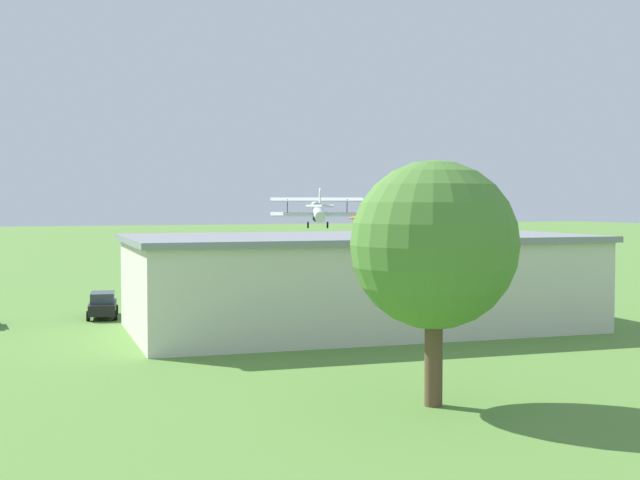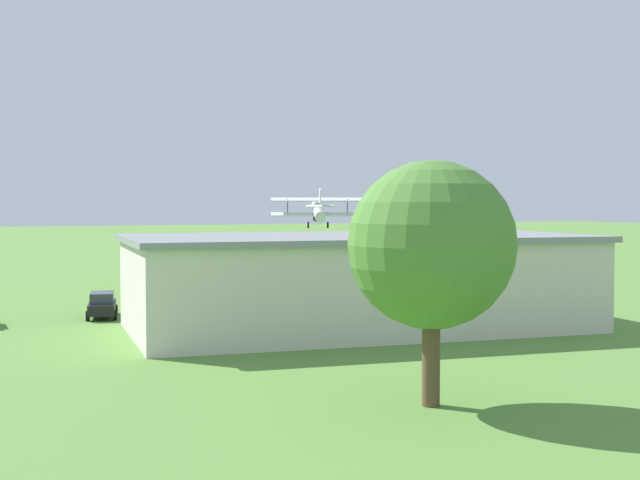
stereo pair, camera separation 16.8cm
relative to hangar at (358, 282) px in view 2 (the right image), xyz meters
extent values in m
plane|color=#568438|center=(-1.81, -39.52, -2.77)|extent=(400.00, 400.00, 0.00)
cube|color=beige|center=(0.00, 0.02, -0.18)|extent=(26.92, 14.19, 5.18)
cube|color=gray|center=(0.00, 0.02, 2.58)|extent=(27.55, 14.83, 0.35)
cube|color=#384251|center=(-0.37, -6.36, -0.65)|extent=(9.17, 0.69, 4.24)
cylinder|color=silver|center=(-9.99, -32.01, 3.79)|extent=(2.75, 6.10, 2.12)
cone|color=black|center=(-10.98, -35.15, 3.14)|extent=(0.89, 0.98, 0.80)
cube|color=silver|center=(-10.19, -32.66, 3.51)|extent=(9.19, 4.25, 0.43)
cube|color=silver|center=(-10.39, -33.28, 4.93)|extent=(9.19, 4.25, 0.43)
cube|color=silver|center=(-9.25, -29.66, 5.29)|extent=(0.50, 1.30, 1.49)
cube|color=silver|center=(-9.19, -29.48, 4.32)|extent=(2.75, 1.64, 0.25)
cylinder|color=black|center=(-11.00, -32.06, 2.46)|extent=(0.33, 0.65, 0.64)
cylinder|color=black|center=(-9.19, -32.63, 2.46)|extent=(0.33, 0.65, 0.64)
cylinder|color=#332D28|center=(-13.08, -32.09, 4.22)|extent=(0.19, 0.38, 1.51)
cylinder|color=#332D28|center=(-7.50, -33.85, 4.22)|extent=(0.19, 0.38, 1.51)
cube|color=black|center=(13.37, -10.54, -2.11)|extent=(2.39, 4.67, 0.67)
cube|color=#2D3842|center=(13.37, -10.54, -1.46)|extent=(1.86, 2.71, 0.64)
cylinder|color=black|center=(12.80, -8.91, -2.45)|extent=(0.32, 0.67, 0.64)
cylinder|color=black|center=(14.44, -9.19, -2.45)|extent=(0.32, 0.67, 0.64)
cylinder|color=black|center=(12.30, -11.90, -2.45)|extent=(0.32, 0.67, 0.64)
cylinder|color=black|center=(13.94, -12.18, -2.45)|extent=(0.32, 0.67, 0.64)
cylinder|color=#72338C|center=(-12.99, -11.51, -2.37)|extent=(0.34, 0.34, 0.80)
cylinder|color=navy|center=(-12.99, -11.51, -1.69)|extent=(0.40, 0.40, 0.57)
sphere|color=#9E704C|center=(-12.99, -11.51, -1.30)|extent=(0.22, 0.22, 0.22)
cylinder|color=beige|center=(-1.82, -15.00, -2.36)|extent=(0.41, 0.41, 0.83)
cylinder|color=beige|center=(-1.82, -15.00, -1.65)|extent=(0.49, 0.49, 0.58)
sphere|color=beige|center=(-1.82, -15.00, -1.25)|extent=(0.22, 0.22, 0.22)
cylinder|color=navy|center=(9.09, -16.55, -2.34)|extent=(0.45, 0.45, 0.86)
cylinder|color=#B23333|center=(9.09, -16.55, -1.60)|extent=(0.53, 0.53, 0.61)
sphere|color=brown|center=(9.09, -16.55, -1.18)|extent=(0.23, 0.23, 0.23)
cylinder|color=#B23333|center=(-6.22, -14.87, -2.33)|extent=(0.45, 0.45, 0.89)
cylinder|color=orange|center=(-6.22, -14.87, -1.57)|extent=(0.54, 0.54, 0.63)
sphere|color=brown|center=(-6.22, -14.87, -1.13)|extent=(0.24, 0.24, 0.24)
cylinder|color=brown|center=(5.53, 19.07, -0.74)|extent=(0.66, 0.66, 4.06)
sphere|color=#4C7F33|center=(5.53, 19.07, 3.13)|extent=(6.15, 6.15, 6.15)
cylinder|color=silver|center=(-20.40, -45.79, 0.12)|extent=(0.12, 0.12, 5.79)
cone|color=orange|center=(-19.70, -45.79, 2.87)|extent=(1.26, 1.40, 0.60)
camera|label=1|loc=(21.12, 47.23, 4.66)|focal=49.50mm
camera|label=2|loc=(20.96, 47.30, 4.66)|focal=49.50mm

